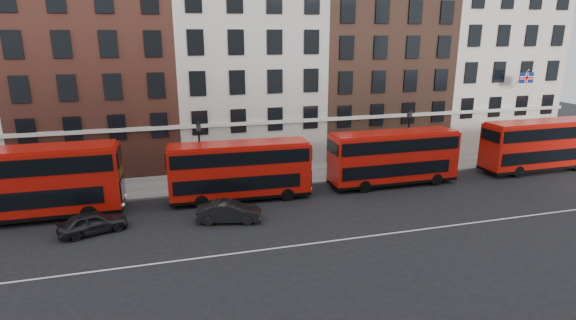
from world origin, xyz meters
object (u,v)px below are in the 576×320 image
object	(u,v)px
bus_a	(26,182)
bus_c	(393,157)
car_front	(229,212)
bus_b	(239,170)
bus_d	(540,144)
car_rear	(93,222)
traffic_light	(516,139)

from	to	relation	value
bus_a	bus_c	world-z (taller)	bus_a
bus_c	car_front	xyz separation A→B (m)	(-13.40, -3.75, -1.62)
bus_b	bus_d	distance (m)	25.98
bus_d	car_rear	world-z (taller)	bus_d
bus_b	car_front	world-z (taller)	bus_b
bus_c	traffic_light	bearing A→B (deg)	8.32
bus_d	traffic_light	bearing A→B (deg)	107.14
traffic_light	bus_d	bearing A→B (deg)	-72.07
car_rear	traffic_light	xyz separation A→B (m)	(34.76, 5.19, 1.78)
bus_a	car_rear	world-z (taller)	bus_a
bus_c	bus_d	size ratio (longest dim) A/B	0.97
bus_a	bus_d	size ratio (longest dim) A/B	1.07
bus_b	bus_d	bearing A→B (deg)	2.25
bus_b	car_front	xyz separation A→B (m)	(-1.35, -3.75, -1.57)
bus_b	car_rear	size ratio (longest dim) A/B	2.57
bus_b	car_front	bearing A→B (deg)	-107.53
bus_a	bus_c	size ratio (longest dim) A/B	1.11
bus_c	car_rear	xyz separation A→B (m)	(-21.47, -3.20, -1.63)
bus_a	car_rear	distance (m)	5.52
bus_b	car_front	size ratio (longest dim) A/B	2.47
car_front	bus_c	bearing A→B (deg)	-60.92
car_rear	traffic_light	bearing A→B (deg)	-99.19
bus_a	car_rear	bearing A→B (deg)	-37.27
bus_b	bus_c	xyz separation A→B (m)	(12.05, -0.00, 0.05)
bus_b	car_rear	bearing A→B (deg)	-159.00
bus_a	traffic_light	xyz separation A→B (m)	(38.86, 1.99, -0.09)
car_front	bus_b	bearing A→B (deg)	-6.32
bus_d	bus_c	bearing A→B (deg)	179.21
car_front	traffic_light	distance (m)	27.36
bus_b	bus_c	bearing A→B (deg)	2.25
bus_b	traffic_light	bearing A→B (deg)	6.75
bus_b	car_rear	xyz separation A→B (m)	(-9.42, -3.20, -1.57)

